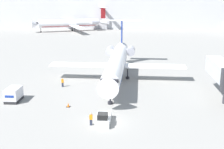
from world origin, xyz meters
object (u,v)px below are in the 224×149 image
(jet_bridge, at_px, (223,72))
(worker_by_wing, at_px, (63,82))
(worker_near_tug, at_px, (91,119))
(airplane_main, at_px, (117,62))
(airplane_parked_far_right, at_px, (71,23))
(pushback_tug, at_px, (103,119))
(luggage_cart, at_px, (14,95))
(traffic_cone_left, at_px, (68,105))

(jet_bridge, bearing_deg, worker_by_wing, 170.66)
(jet_bridge, bearing_deg, worker_near_tug, -147.97)
(airplane_main, xyz_separation_m, worker_near_tug, (-2.09, -22.29, -2.71))
(jet_bridge, bearing_deg, airplane_parked_far_right, 115.23)
(pushback_tug, relative_size, luggage_cart, 1.21)
(luggage_cart, xyz_separation_m, airplane_parked_far_right, (-9.95, 95.11, 2.54))
(traffic_cone_left, xyz_separation_m, jet_bridge, (23.92, 5.78, 4.15))
(traffic_cone_left, bearing_deg, jet_bridge, 13.58)
(pushback_tug, bearing_deg, airplane_parked_far_right, 103.67)
(luggage_cart, bearing_deg, traffic_cone_left, -12.15)
(luggage_cart, xyz_separation_m, worker_by_wing, (5.95, 8.27, -0.21))
(worker_near_tug, bearing_deg, jet_bridge, 32.03)
(worker_near_tug, xyz_separation_m, jet_bridge, (19.56, 12.24, 3.58))
(luggage_cart, distance_m, traffic_cone_left, 9.39)
(airplane_main, relative_size, airplane_parked_far_right, 1.02)
(airplane_main, relative_size, jet_bridge, 2.69)
(worker_near_tug, distance_m, airplane_parked_far_right, 106.20)
(worker_near_tug, xyz_separation_m, traffic_cone_left, (-4.36, 6.46, -0.58))
(pushback_tug, xyz_separation_m, jet_bridge, (18.04, 11.46, 3.84))
(worker_near_tug, height_order, traffic_cone_left, worker_near_tug)
(worker_by_wing, distance_m, jet_bridge, 27.72)
(pushback_tug, bearing_deg, jet_bridge, 32.42)
(pushback_tug, bearing_deg, worker_near_tug, -152.77)
(traffic_cone_left, bearing_deg, worker_by_wing, 107.36)
(worker_by_wing, bearing_deg, worker_near_tug, -65.64)
(jet_bridge, bearing_deg, pushback_tug, -147.58)
(worker_by_wing, relative_size, jet_bridge, 0.13)
(worker_near_tug, bearing_deg, airplane_parked_far_right, 102.77)
(luggage_cart, height_order, worker_near_tug, luggage_cart)
(airplane_parked_far_right, bearing_deg, worker_by_wing, -79.63)
(airplane_main, bearing_deg, airplane_parked_far_right, 107.46)
(airplane_main, bearing_deg, traffic_cone_left, -112.17)
(airplane_main, xyz_separation_m, luggage_cart, (-15.60, -13.86, -2.49))
(pushback_tug, distance_m, worker_by_wing, 18.33)
(luggage_cart, relative_size, traffic_cone_left, 5.43)
(pushback_tug, xyz_separation_m, airplane_parked_far_right, (-24.98, 102.75, 3.02))
(airplane_main, distance_m, luggage_cart, 21.01)
(luggage_cart, xyz_separation_m, worker_near_tug, (13.51, -8.43, -0.22))
(pushback_tug, distance_m, jet_bridge, 21.71)
(luggage_cart, distance_m, worker_near_tug, 15.92)
(worker_by_wing, distance_m, traffic_cone_left, 10.75)
(airplane_main, xyz_separation_m, pushback_tug, (-0.56, -21.50, -2.97))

